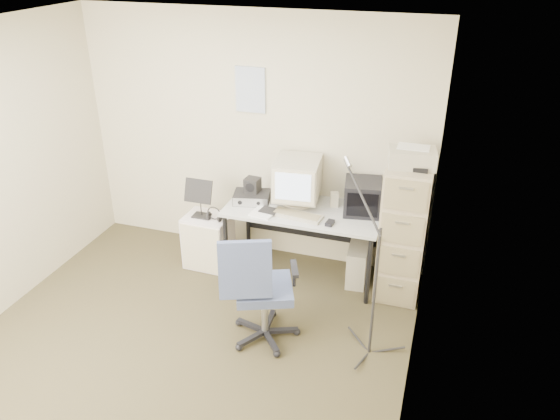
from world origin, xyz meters
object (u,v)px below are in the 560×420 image
(desk, at_px, (303,242))
(side_cart, at_px, (208,241))
(filing_cabinet, at_px, (404,230))
(office_chair, at_px, (264,287))

(desk, xyz_separation_m, side_cart, (-0.97, -0.13, -0.09))
(filing_cabinet, height_order, office_chair, filing_cabinet)
(office_chair, xyz_separation_m, side_cart, (-0.93, 0.91, -0.23))
(filing_cabinet, distance_m, office_chair, 1.46)
(office_chair, bearing_deg, desk, 65.82)
(office_chair, distance_m, side_cart, 1.33)
(filing_cabinet, bearing_deg, desk, -178.19)
(filing_cabinet, height_order, side_cart, filing_cabinet)
(filing_cabinet, relative_size, side_cart, 2.34)
(filing_cabinet, xyz_separation_m, office_chair, (-0.99, -1.07, -0.14))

